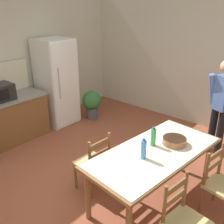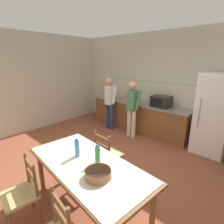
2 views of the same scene
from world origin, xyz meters
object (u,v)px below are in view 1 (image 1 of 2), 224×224
Objects in this scene: dining_table at (154,156)px; person_by_table at (221,103)px; potted_plant at (92,103)px; bottle_near_centre at (143,149)px; chair_side_far_left at (94,163)px; bottle_off_centre at (153,137)px; refrigerator at (57,83)px; chair_side_near_right at (221,184)px; serving_bowl at (174,140)px; chair_side_near_left at (184,221)px.

dining_table is 1.82m from person_by_table.
potted_plant is at bearing -64.16° from person_by_table.
bottle_near_centre reaches higher than chair_side_far_left.
person_by_table is (1.69, -0.28, 0.05)m from bottle_off_centre.
refrigerator is at bearing 145.77° from potted_plant.
refrigerator reaches higher than bottle_off_centre.
bottle_near_centre is at bearing 12.96° from person_by_table.
bottle_off_centre is 0.30× the size of chair_side_near_right.
bottle_off_centre is 1.03m from chair_side_near_right.
chair_side_near_right is (-0.46, -3.79, -0.49)m from refrigerator.
refrigerator is 5.82× the size of serving_bowl.
chair_side_far_left is at bearing -117.59° from refrigerator.
bottle_near_centre is at bearing 102.42° from chair_side_far_left.
bottle_off_centre reaches higher than chair_side_near_left.
chair_side_near_right is 3.54m from potted_plant.
refrigerator reaches higher than person_by_table.
chair_side_far_left reaches higher than potted_plant.
chair_side_far_left is 1.47m from chair_side_near_left.
potted_plant is (1.95, 3.28, -0.06)m from chair_side_near_left.
potted_plant is (1.12, 2.69, -0.45)m from serving_bowl.
bottle_near_centre is at bearing 134.51° from chair_side_near_right.
bottle_off_centre is at bearing -118.37° from potted_plant.
chair_side_near_left is (-1.32, -3.70, -0.49)m from refrigerator.
bottle_near_centre is at bearing 167.60° from serving_bowl.
bottle_near_centre is 0.89m from chair_side_near_left.
bottle_near_centre is 0.30× the size of chair_side_near_right.
dining_table is at bearing 118.18° from chair_side_far_left.
dining_table is 0.89m from chair_side_far_left.
bottle_near_centre is at bearing -109.44° from refrigerator.
chair_side_near_left reaches higher than serving_bowl.
person_by_table is at bearing -5.71° from dining_table.
chair_side_far_left is at bearing 122.48° from chair_side_near_right.
bottle_near_centre is 0.30× the size of chair_side_far_left.
person_by_table is at bearing -3.10° from serving_bowl.
bottle_near_centre is (-0.24, 0.02, 0.21)m from dining_table.
potted_plant is (1.45, 2.59, -0.32)m from dining_table.
chair_side_near_right is 1.36× the size of potted_plant.
bottle_off_centre is 2.87m from potted_plant.
refrigerator is 2.05× the size of chair_side_near_left.
person_by_table reaches higher than potted_plant.
chair_side_near_right and chair_side_near_left have the same top height.
chair_side_far_left is (-0.68, 0.87, -0.40)m from serving_bowl.
bottle_near_centre is 0.58m from serving_bowl.
chair_side_near_left reaches higher than dining_table.
dining_table is 2.19× the size of chair_side_near_right.
bottle_near_centre is 0.35m from bottle_off_centre.
serving_bowl is 0.78m from chair_side_near_right.
bottle_near_centre is 1.00× the size of bottle_off_centre.
bottle_near_centre is 0.40× the size of potted_plant.
refrigerator is at bearing 74.81° from dining_table.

